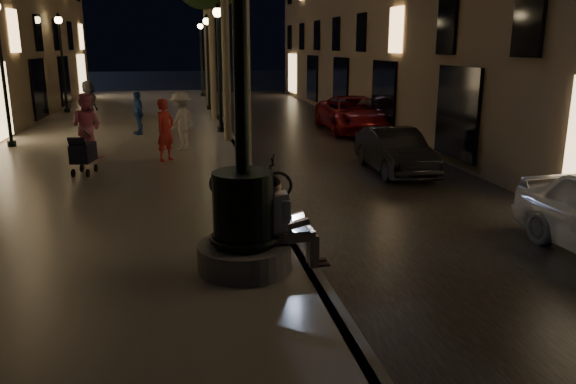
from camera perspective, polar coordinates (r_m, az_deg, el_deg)
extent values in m
plane|color=black|center=(21.24, -5.78, 5.21)|extent=(120.00, 120.00, 0.00)
cube|color=black|center=(21.71, 2.16, 5.51)|extent=(6.00, 45.00, 0.02)
cube|color=slate|center=(21.25, -16.63, 4.95)|extent=(8.00, 45.00, 0.20)
cube|color=#59595B|center=(21.22, -5.79, 5.48)|extent=(0.25, 45.00, 0.20)
cylinder|color=#59595B|center=(8.49, -4.45, -6.55)|extent=(1.40, 1.40, 0.40)
cylinder|color=black|center=(8.25, -4.56, -1.69)|extent=(0.90, 0.90, 1.10)
torus|color=black|center=(8.39, -4.50, -4.64)|extent=(1.04, 1.04, 0.10)
torus|color=black|center=(8.15, -4.61, 1.01)|extent=(0.89, 0.89, 0.09)
cylinder|color=black|center=(7.92, -4.88, 13.41)|extent=(0.20, 0.20, 3.20)
cube|color=tan|center=(8.46, -0.78, -4.44)|extent=(0.39, 0.26, 0.19)
cube|color=silver|center=(8.34, -1.23, -2.08)|extent=(0.48, 0.28, 0.61)
sphere|color=tan|center=(8.23, -1.47, 0.57)|extent=(0.23, 0.23, 0.23)
sphere|color=black|center=(8.22, -1.54, 0.86)|extent=(0.23, 0.23, 0.23)
cube|color=tan|center=(8.42, 1.08, -4.54)|extent=(0.50, 0.14, 0.15)
cube|color=tan|center=(8.60, 0.81, -4.12)|extent=(0.50, 0.14, 0.15)
cube|color=tan|center=(8.55, 2.63, -6.01)|extent=(0.14, 0.13, 0.50)
cube|color=tan|center=(8.73, 2.33, -5.57)|extent=(0.14, 0.13, 0.50)
cube|color=black|center=(8.66, 3.31, -7.40)|extent=(0.28, 0.11, 0.03)
cube|color=black|center=(8.84, 3.00, -6.93)|extent=(0.28, 0.11, 0.03)
cube|color=black|center=(8.49, 1.08, -3.77)|extent=(0.26, 0.36, 0.02)
cube|color=black|center=(8.42, -0.06, -3.08)|extent=(0.09, 0.36, 0.23)
cube|color=#AEBEF9|center=(8.42, 0.05, -3.07)|extent=(0.07, 0.32, 0.20)
cylinder|color=#6B604C|center=(13.99, -4.41, 11.49)|extent=(0.28, 0.28, 5.00)
cylinder|color=#6B604C|center=(19.95, -6.30, 12.53)|extent=(0.28, 0.28, 5.10)
cylinder|color=#6B604C|center=(25.93, -7.66, 12.75)|extent=(0.28, 0.28, 4.90)
cylinder|color=#6B604C|center=(31.92, -8.19, 13.34)|extent=(0.28, 0.28, 5.20)
cylinder|color=black|center=(14.31, -4.42, 1.85)|extent=(0.28, 0.28, 0.20)
cylinder|color=black|center=(14.00, -4.59, 10.26)|extent=(0.12, 0.12, 4.40)
cylinder|color=black|center=(22.16, -6.82, 6.36)|extent=(0.28, 0.28, 0.20)
cylinder|color=black|center=(21.95, -6.99, 11.79)|extent=(0.12, 0.12, 4.40)
sphere|color=#FFD88C|center=(21.96, -7.18, 17.66)|extent=(0.36, 0.36, 0.36)
cone|color=black|center=(21.97, -7.20, 18.31)|extent=(0.30, 0.30, 0.22)
cylinder|color=black|center=(30.08, -7.97, 8.50)|extent=(0.28, 0.28, 0.20)
cylinder|color=black|center=(29.93, -8.12, 12.50)|extent=(0.12, 0.12, 4.40)
sphere|color=#FFD88C|center=(29.94, -8.28, 16.80)|extent=(0.36, 0.36, 0.36)
cone|color=black|center=(29.95, -8.30, 17.28)|extent=(0.30, 0.30, 0.22)
cylinder|color=black|center=(38.04, -8.65, 9.74)|extent=(0.28, 0.28, 0.20)
cylinder|color=black|center=(37.92, -8.78, 12.91)|extent=(0.12, 0.12, 4.40)
sphere|color=#FFD88C|center=(37.92, -8.91, 16.30)|extent=(0.36, 0.36, 0.36)
cone|color=black|center=(37.93, -8.93, 16.68)|extent=(0.30, 0.30, 0.22)
cylinder|color=black|center=(20.88, -26.26, 4.44)|extent=(0.28, 0.28, 0.20)
cylinder|color=black|center=(20.66, -26.92, 10.17)|extent=(0.12, 0.12, 4.40)
cylinder|color=black|center=(30.55, -21.51, 7.72)|extent=(0.28, 0.28, 0.20)
cylinder|color=black|center=(30.40, -21.88, 11.65)|extent=(0.12, 0.12, 4.40)
sphere|color=#FFD88C|center=(30.41, -22.30, 15.87)|extent=(0.36, 0.36, 0.36)
cone|color=black|center=(30.42, -22.35, 16.34)|extent=(0.30, 0.30, 0.22)
cube|color=black|center=(15.47, -20.10, 3.77)|extent=(0.61, 0.86, 0.47)
cube|color=black|center=(15.08, -20.66, 4.68)|extent=(0.45, 0.25, 0.31)
cylinder|color=black|center=(15.34, -20.99, 1.79)|extent=(0.08, 0.21, 0.21)
cylinder|color=black|center=(15.21, -19.66, 1.81)|extent=(0.08, 0.21, 0.21)
cylinder|color=black|center=(15.92, -20.22, 2.30)|extent=(0.08, 0.21, 0.21)
cylinder|color=black|center=(15.79, -18.93, 2.33)|extent=(0.08, 0.21, 0.21)
cylinder|color=black|center=(15.80, -19.73, 5.56)|extent=(0.12, 0.47, 0.29)
imported|color=black|center=(15.96, 10.81, 4.12)|extent=(1.41, 3.76, 1.23)
imported|color=maroon|center=(23.48, 6.71, 7.86)|extent=(2.56, 5.25, 1.44)
imported|color=red|center=(16.65, -12.35, 6.16)|extent=(0.75, 0.78, 1.80)
imported|color=pink|center=(17.65, -19.80, 6.32)|extent=(1.16, 1.06, 1.93)
imported|color=silver|center=(18.36, -10.76, 7.09)|extent=(1.28, 1.36, 1.84)
imported|color=navy|center=(22.03, -15.00, 7.77)|extent=(0.70, 1.02, 1.61)
imported|color=#343338|center=(25.16, -19.58, 8.51)|extent=(0.87, 1.05, 1.85)
imported|color=black|center=(12.27, -3.83, 1.53)|extent=(1.94, 1.08, 0.97)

